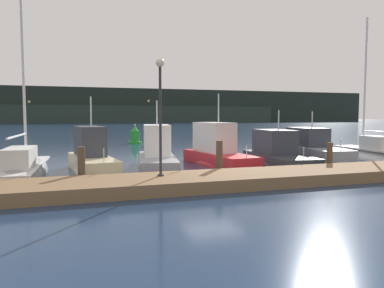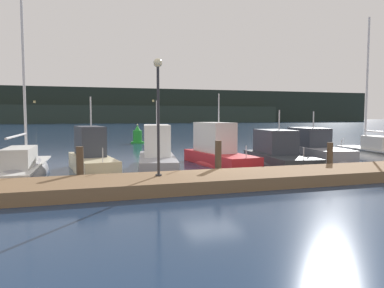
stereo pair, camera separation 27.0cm
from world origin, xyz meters
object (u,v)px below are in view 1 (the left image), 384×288
(motorboat_berth_4, at_px, (157,159))
(motorboat_berth_6, at_px, (278,158))
(motorboat_berth_3, at_px, (92,165))
(channel_buoy, at_px, (135,136))
(motorboat_berth_7, at_px, (312,154))
(sailboat_berth_2, at_px, (24,172))
(dock_lamppost, at_px, (160,99))
(motorboat_berth_5, at_px, (218,157))
(sailboat_berth_8, at_px, (368,156))

(motorboat_berth_4, distance_m, motorboat_berth_6, 6.84)
(motorboat_berth_3, distance_m, channel_buoy, 18.49)
(motorboat_berth_4, distance_m, motorboat_berth_7, 9.78)
(motorboat_berth_4, height_order, motorboat_berth_6, motorboat_berth_4)
(sailboat_berth_2, distance_m, motorboat_berth_4, 6.29)
(motorboat_berth_4, height_order, channel_buoy, motorboat_berth_4)
(channel_buoy, relative_size, dock_lamppost, 0.43)
(sailboat_berth_2, height_order, motorboat_berth_7, sailboat_berth_2)
(sailboat_berth_2, bearing_deg, motorboat_berth_5, 4.59)
(sailboat_berth_2, relative_size, motorboat_berth_6, 1.86)
(motorboat_berth_3, bearing_deg, motorboat_berth_4, 8.47)
(sailboat_berth_8, bearing_deg, dock_lamppost, -160.68)
(motorboat_berth_3, distance_m, dock_lamppost, 6.06)
(motorboat_berth_4, xyz_separation_m, motorboat_berth_7, (9.76, 0.54, -0.12))
(dock_lamppost, bearing_deg, motorboat_berth_3, 114.53)
(motorboat_berth_6, bearing_deg, sailboat_berth_8, 1.91)
(sailboat_berth_2, xyz_separation_m, motorboat_berth_3, (2.97, 0.14, 0.21))
(dock_lamppost, bearing_deg, motorboat_berth_7, 28.29)
(motorboat_berth_3, xyz_separation_m, motorboat_berth_7, (13.04, 1.02, -0.04))
(sailboat_berth_2, distance_m, sailboat_berth_8, 19.63)
(sailboat_berth_8, distance_m, channel_buoy, 21.02)
(motorboat_berth_3, xyz_separation_m, motorboat_berth_5, (6.73, 0.64, 0.07))
(motorboat_berth_6, distance_m, dock_lamppost, 9.75)
(motorboat_berth_5, bearing_deg, motorboat_berth_7, 3.50)
(sailboat_berth_2, xyz_separation_m, motorboat_berth_5, (9.70, 0.78, 0.28))
(motorboat_berth_3, bearing_deg, dock_lamppost, -65.47)
(motorboat_berth_6, distance_m, motorboat_berth_7, 3.10)
(motorboat_berth_6, xyz_separation_m, dock_lamppost, (-7.91, -4.85, 3.00))
(motorboat_berth_4, bearing_deg, motorboat_berth_5, 2.49)
(sailboat_berth_8, xyz_separation_m, channel_buoy, (-11.60, 17.52, 0.50))
(sailboat_berth_2, xyz_separation_m, motorboat_berth_6, (13.07, 0.18, 0.16))
(sailboat_berth_8, relative_size, channel_buoy, 5.00)
(motorboat_berth_3, relative_size, motorboat_berth_4, 0.93)
(motorboat_berth_7, bearing_deg, motorboat_berth_6, -161.45)
(motorboat_berth_5, xyz_separation_m, motorboat_berth_6, (3.38, -0.60, -0.12))
(sailboat_berth_8, bearing_deg, motorboat_berth_7, 167.98)
(sailboat_berth_8, distance_m, dock_lamppost, 15.64)
(motorboat_berth_7, bearing_deg, channel_buoy, 115.48)
(motorboat_berth_5, xyz_separation_m, dock_lamppost, (-4.53, -5.45, 2.88))
(motorboat_berth_3, relative_size, motorboat_berth_7, 0.88)
(motorboat_berth_3, relative_size, motorboat_berth_5, 0.93)
(motorboat_berth_6, bearing_deg, dock_lamppost, -148.47)
(motorboat_berth_6, relative_size, dock_lamppost, 1.55)
(motorboat_berth_3, height_order, dock_lamppost, dock_lamppost)
(sailboat_berth_2, bearing_deg, motorboat_berth_3, 2.71)
(motorboat_berth_6, bearing_deg, motorboat_berth_4, 176.21)
(motorboat_berth_5, height_order, motorboat_berth_6, motorboat_berth_5)
(motorboat_berth_4, bearing_deg, dock_lamppost, -101.54)
(sailboat_berth_8, height_order, channel_buoy, sailboat_berth_8)
(motorboat_berth_5, relative_size, motorboat_berth_7, 0.94)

